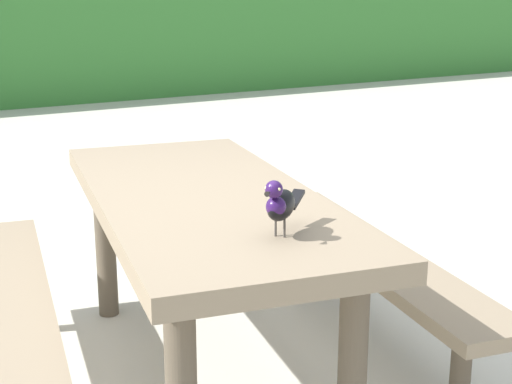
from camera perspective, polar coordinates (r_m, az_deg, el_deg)
The scene contains 2 objects.
picnic_table_foreground at distance 2.81m, azimuth -3.92°, elevation -3.57°, with size 1.95×1.98×0.74m.
bird_grackle at distance 2.23m, azimuth 1.80°, elevation -0.88°, with size 0.24×0.20×0.18m.
Camera 1 is at (-0.92, -2.40, 1.46)m, focal length 53.40 mm.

